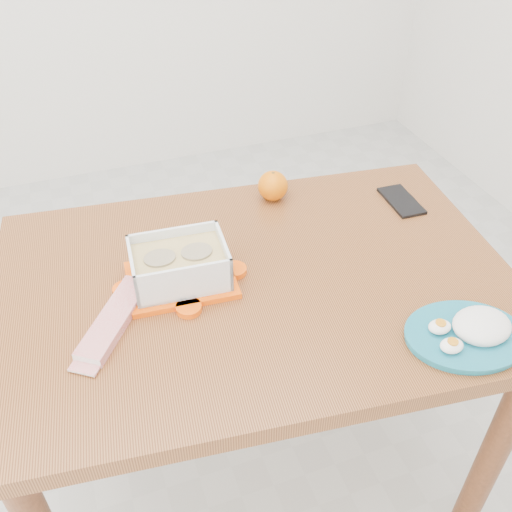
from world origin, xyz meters
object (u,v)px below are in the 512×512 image
object	(u,v)px
food_container	(179,265)
smartphone	(401,201)
dining_table	(256,316)
rice_plate	(471,330)
orange_fruit	(273,186)

from	to	relation	value
food_container	smartphone	bearing A→B (deg)	14.28
dining_table	smartphone	distance (m)	0.48
smartphone	dining_table	bearing A→B (deg)	-159.23
dining_table	rice_plate	distance (m)	0.45
orange_fruit	rice_plate	world-z (taller)	orange_fruit
rice_plate	smartphone	distance (m)	0.46
orange_fruit	smartphone	size ratio (longest dim) A/B	0.55
dining_table	orange_fruit	distance (m)	0.34
food_container	rice_plate	distance (m)	0.58
food_container	orange_fruit	size ratio (longest dim) A/B	3.08
rice_plate	smartphone	xyz separation A→B (m)	(0.12, 0.44, -0.02)
orange_fruit	smartphone	distance (m)	0.32
rice_plate	smartphone	size ratio (longest dim) A/B	1.99
dining_table	orange_fruit	world-z (taller)	orange_fruit
smartphone	rice_plate	bearing A→B (deg)	-103.15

